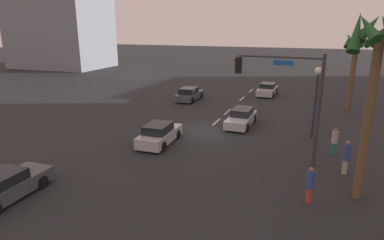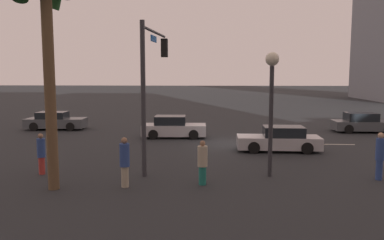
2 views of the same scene
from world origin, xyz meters
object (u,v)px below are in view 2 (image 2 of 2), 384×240
car_3 (173,128)px  traffic_signal (152,72)px  car_4 (55,121)px  pedestrian_0 (203,162)px  car_2 (363,123)px  pedestrian_3 (125,161)px  car_1 (280,140)px  pedestrian_1 (41,153)px  pedestrian_2 (380,155)px  streetlamp (272,88)px  palm_tree_2 (47,8)px

car_3 → traffic_signal: (0.15, 8.39, 3.69)m
car_4 → pedestrian_0: 18.64m
car_2 → car_4: car_2 is taller
car_3 → pedestrian_3: (0.73, 11.68, 0.34)m
car_1 → pedestrian_1: pedestrian_1 is taller
pedestrian_0 → pedestrian_2: size_ratio=0.89×
streetlamp → palm_tree_2: bearing=14.4°
car_4 → pedestrian_2: 23.12m
car_2 → streetlamp: 15.90m
car_4 → traffic_signal: bearing=128.1°
car_1 → traffic_signal: traffic_signal is taller
pedestrian_2 → pedestrian_3: (10.05, 1.50, -0.03)m
car_4 → pedestrian_0: (-11.60, 14.60, 0.27)m
car_3 → traffic_signal: 9.17m
car_2 → car_3: car_3 is taller
car_4 → palm_tree_2: bearing=111.5°
car_1 → pedestrian_1: size_ratio=2.59×
car_4 → streetlamp: (-14.38, 13.24, 3.06)m
pedestrian_2 → car_2: bearing=-108.1°
pedestrian_2 → pedestrian_1: bearing=-1.0°
car_2 → traffic_signal: (13.82, 11.50, 3.70)m
car_3 → pedestrian_0: size_ratio=2.48×
streetlamp → pedestrian_2: (-4.34, 0.33, -2.65)m
traffic_signal → pedestrian_1: 5.90m
streetlamp → pedestrian_2: size_ratio=2.65×
car_1 → pedestrian_0: (4.13, 6.87, 0.27)m
car_3 → pedestrian_2: pedestrian_2 is taller
car_2 → pedestrian_3: bearing=45.8°
pedestrian_0 → car_2: bearing=-128.7°
car_3 → pedestrian_0: pedestrian_0 is taller
pedestrian_1 → traffic_signal: bearing=-161.3°
car_1 → pedestrian_3: size_ratio=2.39×
car_2 → car_1: bearing=45.4°
car_3 → pedestrian_0: bearing=101.1°
pedestrian_0 → pedestrian_1: size_ratio=0.98×
streetlamp → pedestrian_2: 5.10m
streetlamp → palm_tree_2: size_ratio=0.60×
traffic_signal → pedestrian_0: bearing=129.8°
car_3 → pedestrian_0: (-2.20, 11.21, 0.24)m
traffic_signal → pedestrian_2: (-9.47, 1.78, -3.32)m
traffic_signal → pedestrian_2: 10.19m
pedestrian_3 → palm_tree_2: size_ratio=0.22×
car_2 → car_3: 14.02m
car_2 → pedestrian_1: pedestrian_1 is taller
streetlamp → car_2: bearing=-123.8°
car_1 → traffic_signal: 8.49m
traffic_signal → car_3: bearing=-91.0°
streetlamp → pedestrian_3: size_ratio=2.69×
traffic_signal → pedestrian_1: bearing=18.7°
car_4 → pedestrian_1: (-4.70, 13.32, 0.30)m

